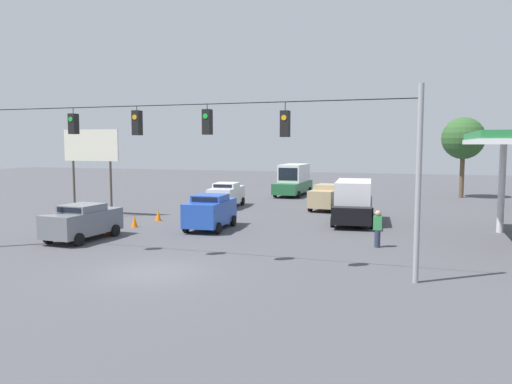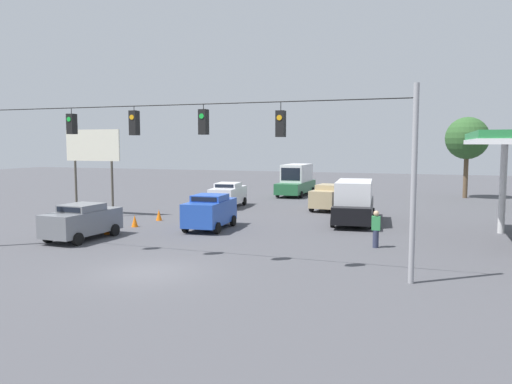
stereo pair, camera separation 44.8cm
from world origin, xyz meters
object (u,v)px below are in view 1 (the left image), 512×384
Objects in this scene: overhead_signal_span at (173,152)px; sedan_grey_parked_shoulder at (83,221)px; box_truck_black_oncoming_far at (354,201)px; traffic_cone_nearest at (108,228)px; sedan_tan_oncoming_deep at (328,197)px; pedestrian at (378,229)px; roadside_billboard at (91,152)px; traffic_cone_second at (134,221)px; sedan_white_withflow_far at (226,194)px; box_truck_green_withflow_deep at (294,180)px; traffic_cone_third at (158,215)px; sedan_blue_withflow_mid at (210,211)px; tree_horizon_left at (463,139)px.

sedan_grey_parked_shoulder is (6.81, -2.89, -3.61)m from overhead_signal_span.
traffic_cone_nearest is at bearing 35.44° from box_truck_black_oncoming_far.
sedan_tan_oncoming_deep is 13.70m from pedestrian.
box_truck_black_oncoming_far is 17.91m from roadside_billboard.
traffic_cone_second is 7.46m from roadside_billboard.
box_truck_black_oncoming_far is 10.50× the size of traffic_cone_nearest.
sedan_white_withflow_far is at bearing -98.59° from traffic_cone_second.
overhead_signal_span is 10.36m from pedestrian.
sedan_white_withflow_far is at bearing -23.12° from box_truck_black_oncoming_far.
sedan_grey_parked_shoulder is at bearing 39.79° from box_truck_black_oncoming_far.
traffic_cone_second is (4.27, 21.20, -1.11)m from box_truck_green_withflow_deep.
sedan_tan_oncoming_deep is 6.42× the size of traffic_cone_second.
box_truck_green_withflow_deep is at bearing -100.33° from sedan_grey_parked_shoulder.
box_truck_black_oncoming_far reaches higher than pedestrian.
sedan_grey_parked_shoulder is 0.74× the size of roadside_billboard.
sedan_grey_parked_shoulder reaches higher than traffic_cone_third.
traffic_cone_nearest is 8.82m from roadside_billboard.
sedan_blue_withflow_mid is 6.22× the size of traffic_cone_nearest.
sedan_blue_withflow_mid is 4.67m from traffic_cone_second.
tree_horizon_left is at bearing -122.80° from sedan_blue_withflow_mid.
tree_horizon_left reaches higher than traffic_cone_nearest.
box_truck_black_oncoming_far is at bearing -164.16° from traffic_cone_third.
sedan_blue_withflow_mid is (4.85, 10.67, 0.05)m from sedan_tan_oncoming_deep.
sedan_grey_parked_shoulder is at bearing 46.00° from sedan_blue_withflow_mid.
sedan_tan_oncoming_deep is 14.87m from traffic_cone_second.
traffic_cone_nearest is at bearing 132.41° from roadside_billboard.
roadside_billboard is 3.33× the size of pedestrian.
overhead_signal_span is at bearing 105.31° from sedan_white_withflow_far.
tree_horizon_left is at bearing -128.86° from sedan_tan_oncoming_deep.
sedan_grey_parked_shoulder is 6.19× the size of traffic_cone_second.
roadside_billboard reaches higher than pedestrian.
sedan_grey_parked_shoulder is at bearing 58.23° from sedan_tan_oncoming_deep.
sedan_blue_withflow_mid is at bearing 57.20° from tree_horizon_left.
box_truck_black_oncoming_far is at bearing 67.47° from tree_horizon_left.
box_truck_black_oncoming_far is at bearing -144.56° from traffic_cone_nearest.
traffic_cone_nearest is (4.34, 23.73, -1.11)m from box_truck_green_withflow_deep.
sedan_tan_oncoming_deep is at bearing 51.14° from tree_horizon_left.
sedan_grey_parked_shoulder is at bearing 82.45° from sedan_white_withflow_far.
box_truck_green_withflow_deep is 9.79× the size of traffic_cone_second.
traffic_cone_third is at bearing -56.99° from overhead_signal_span.
tree_horizon_left is at bearing -112.72° from overhead_signal_span.
sedan_tan_oncoming_deep is 11.72m from sedan_blue_withflow_mid.
traffic_cone_nearest is (12.13, 8.63, -0.96)m from box_truck_black_oncoming_far.
box_truck_black_oncoming_far is at bearing 117.27° from box_truck_green_withflow_deep.
sedan_tan_oncoming_deep is at bearing -114.44° from sedan_blue_withflow_mid.
traffic_cone_third is at bearing 78.91° from sedan_white_withflow_far.
tree_horizon_left reaches higher than box_truck_green_withflow_deep.
box_truck_black_oncoming_far is at bearing -73.95° from pedestrian.
overhead_signal_span is at bearing 156.99° from sedan_grey_parked_shoulder.
box_truck_black_oncoming_far is 14.91m from traffic_cone_nearest.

